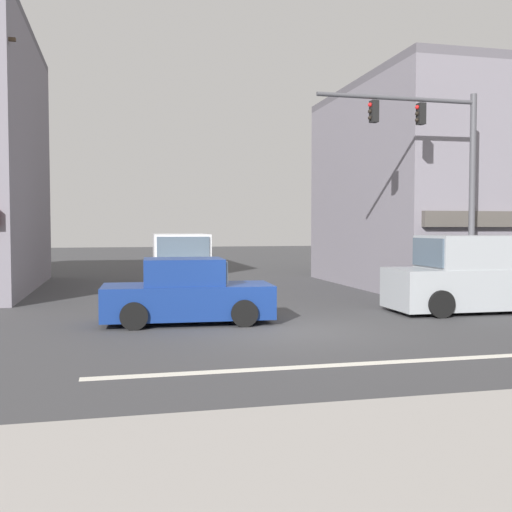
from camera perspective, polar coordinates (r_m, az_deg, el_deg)
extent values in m
plane|color=#3D3D3F|center=(13.73, 3.65, -7.05)|extent=(120.00, 120.00, 0.00)
cube|color=silver|center=(10.49, 9.29, -10.12)|extent=(9.00, 0.24, 0.01)
cube|color=slate|center=(26.04, 19.53, 5.88)|extent=(10.09, 9.99, 7.67)
cube|color=#57545B|center=(26.57, 19.67, 14.49)|extent=(10.09, 9.99, 0.30)
cylinder|color=#4C3823|center=(23.82, 15.19, 0.58)|extent=(0.32, 0.32, 2.96)
sphere|color=#28602D|center=(23.87, 15.27, 6.87)|extent=(3.03, 3.03, 3.03)
cylinder|color=brown|center=(25.50, 12.75, 7.44)|extent=(0.22, 0.22, 8.91)
cube|color=#473828|center=(26.15, 12.84, 16.33)|extent=(1.40, 0.12, 0.10)
cylinder|color=#47474C|center=(18.62, 19.88, 4.93)|extent=(0.18, 0.18, 6.20)
cylinder|color=#47474C|center=(17.77, 13.37, 14.40)|extent=(4.80, 0.17, 0.12)
cube|color=black|center=(18.02, 15.44, 12.92)|extent=(0.20, 0.24, 0.60)
sphere|color=red|center=(18.00, 15.11, 13.52)|extent=(0.12, 0.12, 0.12)
sphere|color=black|center=(17.97, 15.10, 12.95)|extent=(0.12, 0.12, 0.12)
sphere|color=black|center=(17.94, 15.09, 12.39)|extent=(0.12, 0.12, 0.12)
cube|color=black|center=(17.38, 11.18, 13.35)|extent=(0.20, 0.24, 0.60)
sphere|color=red|center=(17.37, 10.82, 13.96)|extent=(0.12, 0.12, 0.12)
sphere|color=black|center=(17.33, 10.81, 13.38)|extent=(0.12, 0.12, 0.12)
sphere|color=black|center=(17.30, 10.81, 12.80)|extent=(0.12, 0.12, 0.12)
cube|color=navy|center=(14.76, -6.53, -4.26)|extent=(4.19, 1.92, 0.80)
cube|color=navy|center=(14.69, -6.93, -1.47)|extent=(1.98, 1.66, 0.64)
cube|color=#475666|center=(14.77, -3.17, -1.43)|extent=(0.14, 1.44, 0.54)
cylinder|color=black|center=(15.76, -2.08, -4.61)|extent=(0.65, 0.21, 0.64)
cylinder|color=black|center=(14.09, -1.12, -5.48)|extent=(0.65, 0.21, 0.64)
cylinder|color=black|center=(15.61, -11.39, -4.73)|extent=(0.65, 0.21, 0.64)
cylinder|color=black|center=(13.93, -11.55, -5.63)|extent=(0.65, 0.21, 0.64)
cube|color=silver|center=(20.37, -7.16, -2.00)|extent=(2.04, 4.67, 1.10)
cube|color=silver|center=(20.62, -7.23, 0.84)|extent=(1.94, 3.27, 0.90)
cube|color=#475666|center=(19.00, -6.93, 0.69)|extent=(1.66, 0.13, 0.76)
cylinder|color=black|center=(19.07, -4.12, -3.22)|extent=(0.23, 0.73, 0.72)
cylinder|color=black|center=(18.95, -9.67, -3.29)|extent=(0.23, 0.73, 0.72)
cylinder|color=black|center=(21.89, -4.99, -2.45)|extent=(0.23, 0.73, 0.72)
cylinder|color=black|center=(21.78, -9.81, -2.51)|extent=(0.23, 0.73, 0.72)
cube|color=#999EA3|center=(17.64, 19.79, -2.86)|extent=(4.63, 1.92, 1.10)
cube|color=#999EA3|center=(17.74, 20.66, 0.39)|extent=(3.23, 1.86, 0.90)
cube|color=#475666|center=(16.92, 16.05, 0.35)|extent=(0.09, 1.66, 0.76)
cylinder|color=black|center=(16.17, 17.20, -4.40)|extent=(0.72, 0.21, 0.72)
cylinder|color=black|center=(17.78, 14.29, -3.72)|extent=(0.72, 0.21, 0.72)
cylinder|color=black|center=(19.22, 21.94, -3.36)|extent=(0.72, 0.21, 0.72)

